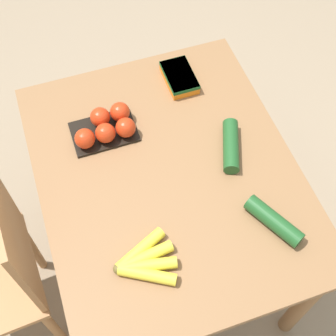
{
  "coord_description": "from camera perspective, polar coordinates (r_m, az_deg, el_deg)",
  "views": [
    {
      "loc": [
        -0.77,
        0.27,
        2.07
      ],
      "look_at": [
        0.0,
        0.0,
        0.75
      ],
      "focal_mm": 50.0,
      "sensor_mm": 36.0,
      "label": 1
    }
  ],
  "objects": [
    {
      "name": "cucumber_near",
      "position": [
        1.5,
        12.78,
        -6.31
      ],
      "size": [
        0.2,
        0.14,
        0.05
      ],
      "color": "#1E5123",
      "rests_on": "dining_table"
    },
    {
      "name": "dining_table",
      "position": [
        1.67,
        0.0,
        -2.54
      ],
      "size": [
        1.07,
        0.86,
        0.72
      ],
      "color": "olive",
      "rests_on": "ground_plane"
    },
    {
      "name": "banana_bunch",
      "position": [
        1.42,
        -2.91,
        -11.36
      ],
      "size": [
        0.19,
        0.19,
        0.04
      ],
      "color": "brown",
      "rests_on": "dining_table"
    },
    {
      "name": "tomato_pack",
      "position": [
        1.65,
        -7.48,
        5.03
      ],
      "size": [
        0.16,
        0.23,
        0.08
      ],
      "color": "black",
      "rests_on": "dining_table"
    },
    {
      "name": "cucumber_far",
      "position": [
        1.62,
        7.67,
        2.7
      ],
      "size": [
        0.2,
        0.12,
        0.05
      ],
      "color": "#1E5123",
      "rests_on": "dining_table"
    },
    {
      "name": "ground_plane",
      "position": [
        2.22,
        0.0,
        -10.27
      ],
      "size": [
        12.0,
        12.0,
        0.0
      ],
      "primitive_type": "plane",
      "color": "gray"
    },
    {
      "name": "carrot_bag",
      "position": [
        1.81,
        1.4,
        11.04
      ],
      "size": [
        0.17,
        0.11,
        0.04
      ],
      "color": "orange",
      "rests_on": "dining_table"
    }
  ]
}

